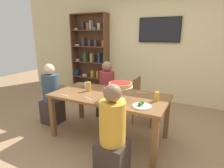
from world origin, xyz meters
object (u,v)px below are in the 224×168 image
at_px(bookshelf, 91,54).
at_px(diner_far_left, 107,93).
at_px(salad_plate_near_diner, 110,88).
at_px(cutlery_fork_far, 102,103).
at_px(cutlery_knife_far, 88,98).
at_px(beer_glass_amber_short, 157,96).
at_px(cutlery_spare_fork, 65,95).
at_px(dining_table, 109,100).
at_px(beer_glass_amber_tall, 89,86).
at_px(chair_far_right, 142,98).
at_px(water_glass_clear_near, 86,85).
at_px(cutlery_knife_near, 80,84).
at_px(diner_head_west, 52,98).
at_px(cutlery_fork_near, 141,92).
at_px(diner_near_right, 112,139).
at_px(salad_plate_far_diner, 141,105).
at_px(television, 159,30).
at_px(deep_dish_pizza_stand, 120,85).

bearing_deg(bookshelf, diner_far_left, -46.86).
bearing_deg(salad_plate_near_diner, cutlery_fork_far, -72.31).
distance_m(diner_far_left, cutlery_knife_far, 1.08).
height_order(beer_glass_amber_short, cutlery_spare_fork, beer_glass_amber_short).
height_order(dining_table, beer_glass_amber_tall, beer_glass_amber_tall).
height_order(beer_glass_amber_tall, cutlery_spare_fork, beer_glass_amber_tall).
relative_size(chair_far_right, water_glass_clear_near, 9.52).
distance_m(cutlery_knife_near, cutlery_fork_far, 1.14).
bearing_deg(diner_head_west, cutlery_fork_near, 12.24).
bearing_deg(salad_plate_near_diner, cutlery_knife_far, -96.94).
distance_m(diner_near_right, cutlery_fork_near, 1.12).
height_order(cutlery_fork_near, cutlery_knife_far, same).
xyz_separation_m(salad_plate_far_diner, cutlery_knife_far, (-0.80, -0.05, -0.01)).
bearing_deg(salad_plate_near_diner, water_glass_clear_near, -168.68).
bearing_deg(cutlery_fork_far, dining_table, 122.43).
relative_size(salad_plate_near_diner, salad_plate_far_diner, 0.94).
height_order(television, salad_plate_near_diner, television).
height_order(dining_table, cutlery_spare_fork, cutlery_spare_fork).
height_order(dining_table, diner_near_right, diner_near_right).
bearing_deg(deep_dish_pizza_stand, cutlery_fork_far, -123.14).
bearing_deg(television, chair_far_right, -87.98).
height_order(bookshelf, cutlery_spare_fork, bookshelf).
bearing_deg(cutlery_fork_far, cutlery_fork_near, 84.26).
relative_size(diner_near_right, beer_glass_amber_short, 8.69).
bearing_deg(salad_plate_far_diner, cutlery_fork_far, -166.77).
height_order(deep_dish_pizza_stand, cutlery_spare_fork, deep_dish_pizza_stand).
height_order(dining_table, salad_plate_far_diner, salad_plate_far_diner).
height_order(beer_glass_amber_tall, cutlery_knife_far, beer_glass_amber_tall).
bearing_deg(cutlery_fork_far, diner_far_left, 134.80).
height_order(bookshelf, salad_plate_near_diner, bookshelf).
relative_size(salad_plate_far_diner, beer_glass_amber_short, 1.92).
xyz_separation_m(deep_dish_pizza_stand, beer_glass_amber_short, (0.49, 0.18, -0.15)).
bearing_deg(chair_far_right, diner_far_left, -86.12).
xyz_separation_m(salad_plate_near_diner, beer_glass_amber_tall, (-0.28, -0.25, 0.06)).
xyz_separation_m(bookshelf, salad_plate_near_diner, (1.51, -1.73, -0.36)).
bearing_deg(television, diner_near_right, -86.37).
distance_m(television, cutlery_fork_near, 2.05).
bearing_deg(diner_far_left, television, 153.83).
xyz_separation_m(salad_plate_near_diner, salad_plate_far_diner, (0.73, -0.53, -0.01)).
bearing_deg(beer_glass_amber_short, diner_near_right, -110.20).
bearing_deg(cutlery_knife_far, salad_plate_near_diner, 105.09).
bearing_deg(cutlery_fork_far, television, 105.99).
bearing_deg(cutlery_fork_near, cutlery_spare_fork, 14.86).
xyz_separation_m(diner_near_right, beer_glass_amber_short, (0.30, 0.82, 0.31)).
bearing_deg(television, cutlery_fork_far, -93.94).
bearing_deg(cutlery_fork_far, cutlery_spare_fork, -162.16).
relative_size(deep_dish_pizza_stand, cutlery_knife_far, 2.01).
height_order(bookshelf, diner_near_right, bookshelf).
xyz_separation_m(salad_plate_near_diner, cutlery_knife_far, (-0.07, -0.58, -0.02)).
bearing_deg(bookshelf, beer_glass_amber_short, -39.52).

